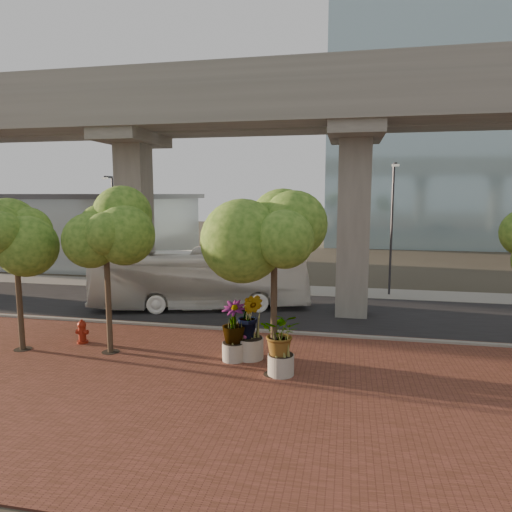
# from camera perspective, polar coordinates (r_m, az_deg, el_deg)

# --- Properties ---
(ground) EXTENTS (160.00, 160.00, 0.00)m
(ground) POSITION_cam_1_polar(r_m,az_deg,el_deg) (23.37, -3.25, -7.87)
(ground) COLOR #312D24
(ground) RESTS_ON ground
(brick_plaza) EXTENTS (70.00, 13.00, 0.06)m
(brick_plaza) POSITION_cam_1_polar(r_m,az_deg,el_deg) (16.17, -10.69, -15.16)
(brick_plaza) COLOR brown
(brick_plaza) RESTS_ON ground
(asphalt_road) EXTENTS (90.00, 8.00, 0.04)m
(asphalt_road) POSITION_cam_1_polar(r_m,az_deg,el_deg) (25.24, -2.09, -6.64)
(asphalt_road) COLOR black
(asphalt_road) RESTS_ON ground
(curb_strip) EXTENTS (70.00, 0.25, 0.16)m
(curb_strip) POSITION_cam_1_polar(r_m,az_deg,el_deg) (21.50, -4.61, -9.06)
(curb_strip) COLOR gray
(curb_strip) RESTS_ON ground
(far_sidewalk) EXTENTS (90.00, 3.00, 0.06)m
(far_sidewalk) POSITION_cam_1_polar(r_m,az_deg,el_deg) (30.47, 0.33, -4.10)
(far_sidewalk) COLOR gray
(far_sidewalk) RESTS_ON ground
(transit_viaduct) EXTENTS (72.00, 5.60, 12.40)m
(transit_viaduct) POSITION_cam_1_polar(r_m,az_deg,el_deg) (24.47, -2.17, 10.08)
(transit_viaduct) COLOR gray
(transit_viaduct) RESTS_ON ground
(station_pavilion) EXTENTS (23.00, 13.00, 6.30)m
(station_pavilion) POSITION_cam_1_polar(r_m,az_deg,el_deg) (45.80, -22.83, 3.30)
(station_pavilion) COLOR #AEC0C7
(station_pavilion) RESTS_ON ground
(transit_bus) EXTENTS (12.12, 5.73, 3.29)m
(transit_bus) POSITION_cam_1_polar(r_m,az_deg,el_deg) (25.33, -6.89, -2.87)
(transit_bus) COLOR silver
(transit_bus) RESTS_ON ground
(fire_hydrant) EXTENTS (0.50, 0.45, 1.01)m
(fire_hydrant) POSITION_cam_1_polar(r_m,az_deg,el_deg) (20.76, -20.90, -8.84)
(fire_hydrant) COLOR maroon
(fire_hydrant) RESTS_ON ground
(planter_front) EXTENTS (2.04, 2.04, 2.24)m
(planter_front) POSITION_cam_1_polar(r_m,az_deg,el_deg) (15.95, 3.16, -10.03)
(planter_front) COLOR #9C958D
(planter_front) RESTS_ON ground
(planter_right) EXTENTS (2.13, 2.13, 2.27)m
(planter_right) POSITION_cam_1_polar(r_m,az_deg,el_deg) (17.27, -2.83, -8.57)
(planter_right) COLOR gray
(planter_right) RESTS_ON ground
(planter_left) EXTENTS (2.29, 2.29, 2.52)m
(planter_left) POSITION_cam_1_polar(r_m,az_deg,el_deg) (17.40, -0.77, -7.91)
(planter_left) COLOR gray
(planter_left) RESTS_ON ground
(street_tree_far_west) EXTENTS (3.65, 3.65, 5.91)m
(street_tree_far_west) POSITION_cam_1_polar(r_m,az_deg,el_deg) (20.22, -27.86, 1.18)
(street_tree_far_west) COLOR #4B3A2A
(street_tree_far_west) RESTS_ON ground
(street_tree_near_west) EXTENTS (3.77, 3.77, 6.51)m
(street_tree_near_west) POSITION_cam_1_polar(r_m,az_deg,el_deg) (18.44, -18.32, 2.83)
(street_tree_near_west) COLOR #4B3A2A
(street_tree_near_west) RESTS_ON ground
(street_tree_near_east) EXTENTS (4.29, 4.29, 7.01)m
(street_tree_near_east) POSITION_cam_1_polar(r_m,az_deg,el_deg) (15.23, 2.30, 3.25)
(street_tree_near_east) COLOR #4B3A2A
(street_tree_near_east) RESTS_ON ground
(streetlamp_west) EXTENTS (0.37, 1.08, 7.44)m
(streetlamp_west) POSITION_cam_1_polar(r_m,az_deg,el_deg) (32.66, -17.43, 3.99)
(streetlamp_west) COLOR #303035
(streetlamp_west) RESTS_ON ground
(streetlamp_east) EXTENTS (0.40, 1.17, 8.09)m
(streetlamp_east) POSITION_cam_1_polar(r_m,az_deg,el_deg) (29.16, 16.65, 4.35)
(streetlamp_east) COLOR #303035
(streetlamp_east) RESTS_ON ground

